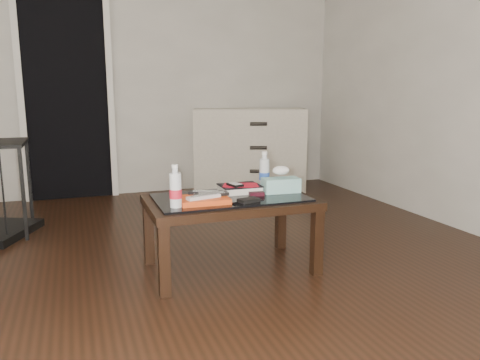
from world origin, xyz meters
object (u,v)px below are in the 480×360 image
Objects in this scene: water_bottle_left at (175,186)px; tissue_box at (281,185)px; water_bottle_right at (264,170)px; dresser at (249,150)px; textbook at (240,188)px; coffee_table at (230,207)px.

tissue_box is (0.71, 0.15, -0.07)m from water_bottle_left.
dresser is at bearing 71.77° from water_bottle_right.
dresser is 2.25m from textbook.
tissue_box is (-0.62, -2.17, 0.06)m from dresser.
textbook is 0.53m from water_bottle_left.
textbook is 1.09× the size of tissue_box.
dresser is (0.96, 2.18, 0.05)m from coffee_table.
coffee_table is at bearing 21.42° from water_bottle_left.
dresser is at bearing 68.02° from textbook.
water_bottle_right is 0.20m from tissue_box.
tissue_box is (0.34, 0.01, 0.11)m from coffee_table.
tissue_box is (0.24, -0.09, 0.02)m from textbook.
tissue_box is at bearing -19.55° from textbook.
coffee_table is 4.20× the size of water_bottle_right.
coffee_table is 0.36m from tissue_box.
tissue_box is at bearing 2.04° from coffee_table.
water_bottle_left reaches higher than textbook.
textbook reaches higher than coffee_table.
dresser is 5.64× the size of tissue_box.
dresser reaches higher than water_bottle_right.
textbook is 0.26m from tissue_box.
water_bottle_right is at bearing 106.52° from tissue_box.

